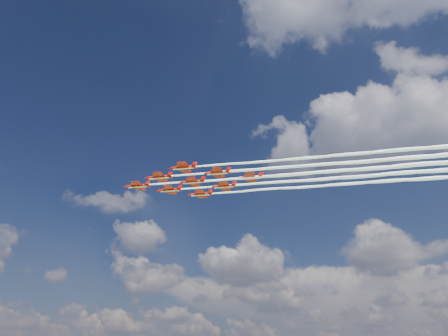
{
  "coord_description": "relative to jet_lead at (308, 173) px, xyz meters",
  "views": [
    {
      "loc": [
        82.95,
        -112.71,
        12.64
      ],
      "look_at": [
        8.29,
        2.97,
        77.02
      ],
      "focal_mm": 35.0,
      "sensor_mm": 36.0,
      "label": 1
    }
  ],
  "objects": [
    {
      "name": "jet_lead",
      "position": [
        0.0,
        0.0,
        0.0
      ],
      "size": [
        122.45,
        52.99,
        2.59
      ],
      "rotation": [
        0.0,
        0.0,
        0.39
      ],
      "color": "#B40E0A"
    },
    {
      "name": "jet_row2_starb",
      "position": [
        7.4,
        9.73,
        0.0
      ],
      "size": [
        122.45,
        52.99,
        2.59
      ],
      "rotation": [
        0.0,
        0.0,
        0.39
      ],
      "color": "#B40E0A"
    },
    {
      "name": "jet_row3_centre",
      "position": [
        19.5,
        7.98,
        0.0
      ],
      "size": [
        122.45,
        52.99,
        2.59
      ],
      "rotation": [
        0.0,
        0.0,
        0.39
      ],
      "color": "#B40E0A"
    },
    {
      "name": "jet_row3_port",
      "position": [
        24.2,
        -3.51,
        0.0
      ],
      "size": [
        122.45,
        52.99,
        2.59
      ],
      "rotation": [
        0.0,
        0.0,
        0.39
      ],
      "color": "#B40E0A"
    },
    {
      "name": "jet_row3_starb",
      "position": [
        14.8,
        19.46,
        0.0
      ],
      "size": [
        122.45,
        52.99,
        2.59
      ],
      "rotation": [
        0.0,
        0.0,
        0.39
      ],
      "color": "#B40E0A"
    },
    {
      "name": "jet_row4_starb",
      "position": [
        26.9,
        17.71,
        0.0
      ],
      "size": [
        122.45,
        52.99,
        2.59
      ],
      "rotation": [
        0.0,
        0.0,
        0.39
      ],
      "color": "#B40E0A"
    },
    {
      "name": "jet_row4_port",
      "position": [
        31.6,
        6.22,
        0.0
      ],
      "size": [
        122.45,
        52.99,
        2.59
      ],
      "rotation": [
        0.0,
        0.0,
        0.39
      ],
      "color": "#B40E0A"
    },
    {
      "name": "jet_tail",
      "position": [
        38.99,
        15.95,
        0.0
      ],
      "size": [
        122.45,
        52.99,
        2.59
      ],
      "rotation": [
        0.0,
        0.0,
        0.39
      ],
      "color": "#B40E0A"
    },
    {
      "name": "jet_row2_port",
      "position": [
        12.1,
        -1.76,
        0.0
      ],
      "size": [
        122.45,
        52.99,
        2.59
      ],
      "rotation": [
        0.0,
        0.0,
        0.39
      ],
      "color": "#B40E0A"
    }
  ]
}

